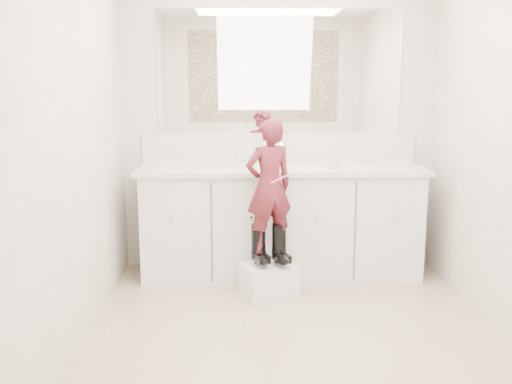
{
  "coord_description": "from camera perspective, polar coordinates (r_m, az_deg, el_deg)",
  "views": [
    {
      "loc": [
        -0.35,
        -3.27,
        1.52
      ],
      "look_at": [
        -0.22,
        0.74,
        0.78
      ],
      "focal_mm": 40.0,
      "sensor_mm": 36.0,
      "label": 1
    }
  ],
  "objects": [
    {
      "name": "boot_right",
      "position": [
        4.18,
        2.32,
        -5.25
      ],
      "size": [
        0.18,
        0.23,
        0.31
      ],
      "primitive_type": null,
      "rotation": [
        0.0,
        0.0,
        0.36
      ],
      "color": "black",
      "rests_on": "step_stool"
    },
    {
      "name": "toothbrush",
      "position": [
        4.0,
        2.38,
        1.31
      ],
      "size": [
        0.13,
        0.06,
        0.06
      ],
      "primitive_type": "cylinder",
      "rotation": [
        0.0,
        1.22,
        0.36
      ],
      "color": "pink",
      "rests_on": "toddler"
    },
    {
      "name": "wall_front",
      "position": [
        1.83,
        9.11,
        0.25
      ],
      "size": [
        2.6,
        0.0,
        2.6
      ],
      "primitive_type": "plane",
      "rotation": [
        -1.57,
        0.0,
        0.0
      ],
      "color": "#BCAFA0",
      "rests_on": "floor"
    },
    {
      "name": "soap_bottle",
      "position": [
        4.58,
        -2.69,
        3.8
      ],
      "size": [
        0.11,
        0.12,
        0.2
      ],
      "primitive_type": "imported",
      "rotation": [
        0.0,
        0.0,
        -0.36
      ],
      "color": "beige",
      "rests_on": "countertop"
    },
    {
      "name": "mirror",
      "position": [
        4.77,
        2.38,
        11.91
      ],
      "size": [
        2.0,
        0.02,
        1.0
      ],
      "primitive_type": "cube",
      "color": "white",
      "rests_on": "wall_back"
    },
    {
      "name": "countertop",
      "position": [
        4.54,
        2.57,
        2.23
      ],
      "size": [
        2.28,
        0.58,
        0.04
      ],
      "primitive_type": "cube",
      "color": "beige",
      "rests_on": "vanity_cabinet"
    },
    {
      "name": "cup",
      "position": [
        4.53,
        7.79,
        3.04
      ],
      "size": [
        0.14,
        0.14,
        0.1
      ],
      "primitive_type": "imported",
      "rotation": [
        0.0,
        0.0,
        -0.34
      ],
      "color": "beige",
      "rests_on": "countertop"
    },
    {
      "name": "toddler",
      "position": [
        4.08,
        1.31,
        0.57
      ],
      "size": [
        0.41,
        0.34,
        0.97
      ],
      "primitive_type": "imported",
      "rotation": [
        0.0,
        0.0,
        3.5
      ],
      "color": "#992F3D",
      "rests_on": "step_stool"
    },
    {
      "name": "step_stool",
      "position": [
        4.24,
        1.29,
        -8.85
      ],
      "size": [
        0.45,
        0.41,
        0.23
      ],
      "primitive_type": "cube",
      "rotation": [
        0.0,
        0.0,
        0.36
      ],
      "color": "silver",
      "rests_on": "floor"
    },
    {
      "name": "backsplash",
      "position": [
        4.79,
        2.33,
        4.42
      ],
      "size": [
        2.28,
        0.03,
        0.25
      ],
      "primitive_type": "cube",
      "color": "beige",
      "rests_on": "countertop"
    },
    {
      "name": "wall_left",
      "position": [
        3.42,
        -18.07,
        4.59
      ],
      "size": [
        0.0,
        3.0,
        3.0
      ],
      "primitive_type": "plane",
      "rotation": [
        1.57,
        0.0,
        1.57
      ],
      "color": "#BCAFA0",
      "rests_on": "floor"
    },
    {
      "name": "dot_panel",
      "position": [
        1.82,
        9.47,
        14.42
      ],
      "size": [
        2.0,
        0.01,
        1.2
      ],
      "primitive_type": "cube",
      "color": "#472819",
      "rests_on": "wall_front"
    },
    {
      "name": "faucet",
      "position": [
        4.69,
        2.42,
        3.37
      ],
      "size": [
        0.08,
        0.08,
        0.1
      ],
      "primitive_type": "cylinder",
      "color": "silver",
      "rests_on": "countertop"
    },
    {
      "name": "floor",
      "position": [
        3.62,
        3.95,
        -14.37
      ],
      "size": [
        3.0,
        3.0,
        0.0
      ],
      "primitive_type": "plane",
      "color": "#967A62",
      "rests_on": "ground"
    },
    {
      "name": "wall_back",
      "position": [
        4.79,
        2.33,
        6.64
      ],
      "size": [
        2.6,
        0.0,
        2.6
      ],
      "primitive_type": "plane",
      "rotation": [
        1.57,
        0.0,
        0.0
      ],
      "color": "#BCAFA0",
      "rests_on": "floor"
    },
    {
      "name": "vanity_cabinet",
      "position": [
        4.64,
        2.51,
        -3.19
      ],
      "size": [
        2.2,
        0.55,
        0.85
      ],
      "primitive_type": "cube",
      "color": "silver",
      "rests_on": "floor"
    },
    {
      "name": "boot_left",
      "position": [
        4.17,
        0.25,
        -5.27
      ],
      "size": [
        0.18,
        0.23,
        0.31
      ],
      "primitive_type": null,
      "rotation": [
        0.0,
        0.0,
        0.36
      ],
      "color": "black",
      "rests_on": "step_stool"
    }
  ]
}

